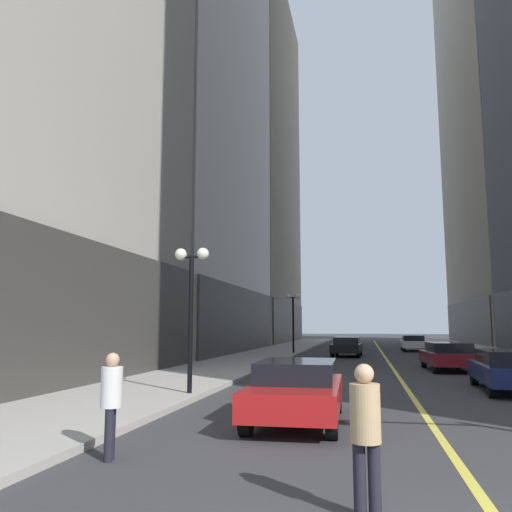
# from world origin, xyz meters

# --- Properties ---
(ground_plane) EXTENTS (200.00, 200.00, 0.00)m
(ground_plane) POSITION_xyz_m (0.00, 35.00, 0.00)
(ground_plane) COLOR #38383A
(sidewalk_left) EXTENTS (4.50, 78.00, 0.15)m
(sidewalk_left) POSITION_xyz_m (-8.25, 35.00, 0.07)
(sidewalk_left) COLOR #ADA8A0
(sidewalk_left) RESTS_ON ground
(sidewalk_right) EXTENTS (4.50, 78.00, 0.15)m
(sidewalk_right) POSITION_xyz_m (8.25, 35.00, 0.07)
(sidewalk_right) COLOR #ADA8A0
(sidewalk_right) RESTS_ON ground
(lane_centre_stripe) EXTENTS (0.16, 70.00, 0.01)m
(lane_centre_stripe) POSITION_xyz_m (0.00, 35.00, 0.00)
(lane_centre_stripe) COLOR #E5D64C
(lane_centre_stripe) RESTS_ON ground
(building_left_far) EXTENTS (12.85, 26.00, 47.39)m
(building_left_far) POSITION_xyz_m (-16.83, 60.00, 23.61)
(building_left_far) COLOR #B7AD99
(building_left_far) RESTS_ON ground
(building_right_far) EXTENTS (13.53, 26.00, 79.69)m
(building_right_far) POSITION_xyz_m (17.18, 60.00, 39.76)
(building_right_far) COLOR #B7AD99
(building_right_far) RESTS_ON ground
(car_red) EXTENTS (1.95, 4.31, 1.32)m
(car_red) POSITION_xyz_m (-2.84, 7.00, 0.72)
(car_red) COLOR #B21919
(car_red) RESTS_ON ground
(car_navy) EXTENTS (1.95, 4.84, 1.32)m
(car_navy) POSITION_xyz_m (3.09, 13.57, 0.72)
(car_navy) COLOR #141E4C
(car_navy) RESTS_ON ground
(car_maroon) EXTENTS (2.14, 4.77, 1.32)m
(car_maroon) POSITION_xyz_m (2.49, 21.43, 0.72)
(car_maroon) COLOR maroon
(car_maroon) RESTS_ON ground
(car_black) EXTENTS (2.11, 4.47, 1.32)m
(car_black) POSITION_xyz_m (-2.52, 31.80, 0.72)
(car_black) COLOR black
(car_black) RESTS_ON ground
(car_white) EXTENTS (1.96, 4.69, 1.32)m
(car_white) POSITION_xyz_m (2.64, 40.68, 0.72)
(car_white) COLOR silver
(car_white) RESTS_ON ground
(pedestrian_in_white_shirt) EXTENTS (0.42, 0.42, 1.66)m
(pedestrian_in_white_shirt) POSITION_xyz_m (-5.33, 3.26, 0.97)
(pedestrian_in_white_shirt) COLOR black
(pedestrian_in_white_shirt) RESTS_ON ground
(pedestrian_in_tan_trench) EXTENTS (0.35, 0.35, 1.67)m
(pedestrian_in_tan_trench) POSITION_xyz_m (-1.37, 1.55, 0.97)
(pedestrian_in_tan_trench) COLOR black
(pedestrian_in_tan_trench) RESTS_ON ground
(street_lamp_left_near) EXTENTS (1.06, 0.36, 4.43)m
(street_lamp_left_near) POSITION_xyz_m (-6.40, 10.17, 3.26)
(street_lamp_left_near) COLOR black
(street_lamp_left_near) RESTS_ON ground
(street_lamp_left_far) EXTENTS (1.06, 0.36, 4.43)m
(street_lamp_left_far) POSITION_xyz_m (-6.40, 33.09, 3.26)
(street_lamp_left_far) COLOR black
(street_lamp_left_far) RESTS_ON ground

